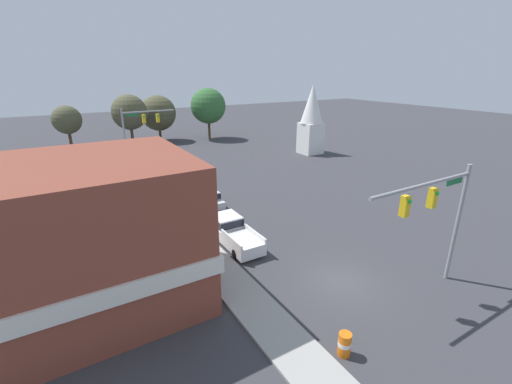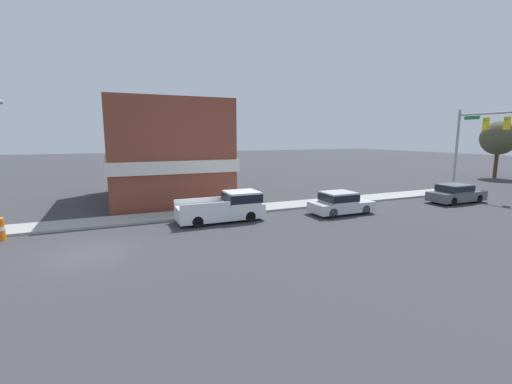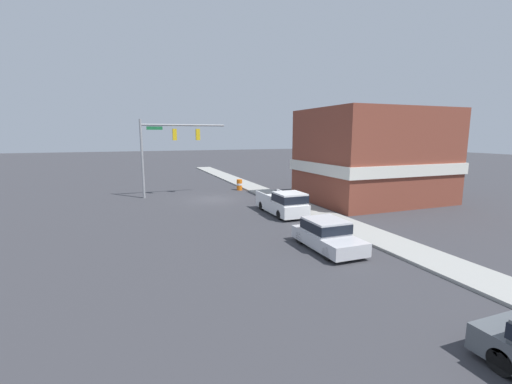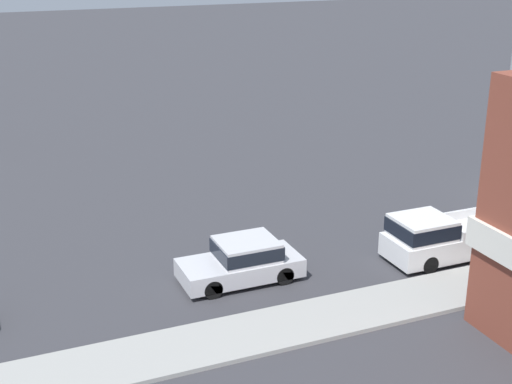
{
  "view_description": "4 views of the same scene",
  "coord_description": "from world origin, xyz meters",
  "px_view_note": "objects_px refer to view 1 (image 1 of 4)",
  "views": [
    {
      "loc": [
        -13.34,
        -12.35,
        11.94
      ],
      "look_at": [
        0.61,
        10.94,
        2.21
      ],
      "focal_mm": 24.0,
      "sensor_mm": 36.0,
      "label": 1
    },
    {
      "loc": [
        16.39,
        1.16,
        5.18
      ],
      "look_at": [
        -0.28,
        8.32,
        2.21
      ],
      "focal_mm": 24.0,
      "sensor_mm": 36.0,
      "label": 2
    },
    {
      "loc": [
        7.29,
        29.58,
        5.74
      ],
      "look_at": [
        -0.77,
        8.73,
        2.0
      ],
      "focal_mm": 24.0,
      "sensor_mm": 36.0,
      "label": 3
    },
    {
      "loc": [
        -23.16,
        23.64,
        11.46
      ],
      "look_at": [
        -0.26,
        13.98,
        2.52
      ],
      "focal_mm": 50.0,
      "sensor_mm": 36.0,
      "label": 4
    }
  ],
  "objects_px": {
    "car_second_ahead": "(173,170)",
    "pickup_truck_parked": "(232,231)",
    "construction_barrel": "(344,344)",
    "car_lead": "(207,198)",
    "car_distant": "(146,150)"
  },
  "relations": [
    {
      "from": "car_second_ahead",
      "to": "pickup_truck_parked",
      "type": "distance_m",
      "value": 18.47
    },
    {
      "from": "construction_barrel",
      "to": "car_lead",
      "type": "bearing_deg",
      "value": 84.73
    },
    {
      "from": "car_distant",
      "to": "car_second_ahead",
      "type": "height_order",
      "value": "car_distant"
    },
    {
      "from": "car_lead",
      "to": "car_distant",
      "type": "xyz_separation_m",
      "value": [
        0.33,
        23.41,
        0.0
      ]
    },
    {
      "from": "car_distant",
      "to": "pickup_truck_parked",
      "type": "xyz_separation_m",
      "value": [
        -1.55,
        -30.98,
        0.1
      ]
    },
    {
      "from": "car_lead",
      "to": "construction_barrel",
      "type": "xyz_separation_m",
      "value": [
        -1.79,
        -19.43,
        -0.2
      ]
    },
    {
      "from": "car_distant",
      "to": "construction_barrel",
      "type": "xyz_separation_m",
      "value": [
        -2.12,
        -42.84,
        -0.21
      ]
    },
    {
      "from": "car_second_ahead",
      "to": "construction_barrel",
      "type": "distance_m",
      "value": 30.34
    },
    {
      "from": "car_second_ahead",
      "to": "construction_barrel",
      "type": "xyz_separation_m",
      "value": [
        -2.11,
        -30.27,
        -0.18
      ]
    },
    {
      "from": "car_distant",
      "to": "car_second_ahead",
      "type": "distance_m",
      "value": 12.57
    },
    {
      "from": "car_second_ahead",
      "to": "construction_barrel",
      "type": "relative_size",
      "value": 4.12
    },
    {
      "from": "pickup_truck_parked",
      "to": "construction_barrel",
      "type": "bearing_deg",
      "value": -92.78
    },
    {
      "from": "car_distant",
      "to": "pickup_truck_parked",
      "type": "bearing_deg",
      "value": -92.86
    },
    {
      "from": "car_lead",
      "to": "construction_barrel",
      "type": "height_order",
      "value": "car_lead"
    },
    {
      "from": "car_lead",
      "to": "construction_barrel",
      "type": "bearing_deg",
      "value": -95.27
    }
  ]
}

